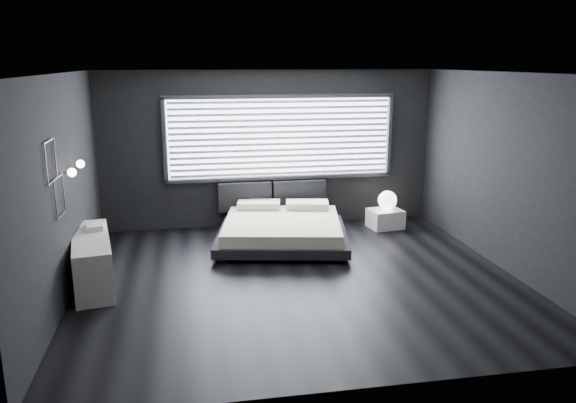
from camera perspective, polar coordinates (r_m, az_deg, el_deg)
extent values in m
plane|color=black|center=(7.89, 1.10, -7.84)|extent=(6.00, 6.00, 0.00)
plane|color=silver|center=(7.32, 1.21, 12.93)|extent=(6.00, 6.00, 0.00)
cube|color=black|center=(10.15, -1.91, 5.32)|extent=(6.00, 0.04, 2.80)
cube|color=black|center=(4.91, 7.48, -4.45)|extent=(6.00, 0.04, 2.80)
cube|color=black|center=(7.50, -21.93, 1.15)|extent=(0.04, 5.50, 2.80)
cube|color=black|center=(8.58, 21.23, 2.74)|extent=(0.04, 5.50, 2.80)
cube|color=white|center=(10.13, -0.77, 6.51)|extent=(4.00, 0.02, 1.38)
cube|color=#47474C|center=(9.97, -12.45, 6.07)|extent=(0.06, 0.08, 1.48)
cube|color=#47474C|center=(10.62, 10.25, 6.65)|extent=(0.06, 0.08, 1.48)
cube|color=#47474C|center=(10.03, -0.76, 10.63)|extent=(4.14, 0.08, 0.06)
cube|color=#47474C|center=(10.22, -0.73, 2.43)|extent=(4.14, 0.08, 0.06)
cube|color=silver|center=(10.07, -0.72, 6.47)|extent=(3.94, 0.03, 1.32)
cube|color=black|center=(10.15, -4.41, 0.51)|extent=(0.96, 0.16, 0.52)
cube|color=black|center=(10.29, 1.14, 0.74)|extent=(0.96, 0.16, 0.52)
cylinder|color=silver|center=(7.50, -21.62, 2.74)|extent=(0.10, 0.02, 0.02)
sphere|color=#FFE5B7|center=(7.49, -21.10, 2.77)|extent=(0.11, 0.11, 0.11)
cylinder|color=silver|center=(8.08, -20.83, 3.57)|extent=(0.10, 0.02, 0.02)
sphere|color=#FFE5B7|center=(8.07, -20.34, 3.60)|extent=(0.11, 0.11, 0.11)
cube|color=#47474C|center=(6.86, -23.14, 5.68)|extent=(0.01, 0.46, 0.02)
cube|color=#47474C|center=(6.93, -22.77, 1.93)|extent=(0.01, 0.46, 0.02)
cube|color=#47474C|center=(7.11, -22.56, 4.12)|extent=(0.01, 0.02, 0.46)
cube|color=#47474C|center=(6.67, -23.37, 3.44)|extent=(0.01, 0.02, 0.46)
cube|color=#47474C|center=(7.17, -22.35, 2.26)|extent=(0.01, 0.46, 0.02)
cube|color=#47474C|center=(7.27, -22.01, -1.28)|extent=(0.01, 0.46, 0.02)
cube|color=#47474C|center=(7.44, -21.83, 0.89)|extent=(0.01, 0.02, 0.46)
cube|color=#47474C|center=(7.00, -22.55, 0.04)|extent=(0.01, 0.02, 0.46)
cube|color=black|center=(8.62, -6.72, -5.74)|extent=(0.13, 0.13, 0.08)
cube|color=black|center=(8.58, 5.37, -5.79)|extent=(0.13, 0.13, 0.08)
cube|color=black|center=(10.14, -5.61, -2.64)|extent=(0.13, 0.13, 0.08)
cube|color=black|center=(10.11, 4.62, -2.67)|extent=(0.13, 0.13, 0.08)
cube|color=black|center=(9.28, -0.59, -3.43)|extent=(2.42, 2.35, 0.15)
cube|color=beige|center=(9.23, -0.59, -2.42)|extent=(2.17, 2.17, 0.19)
cube|color=beige|center=(9.92, -2.98, -0.33)|extent=(0.80, 0.53, 0.12)
cube|color=beige|center=(9.90, 1.96, -0.34)|extent=(0.80, 0.53, 0.12)
cube|color=white|center=(10.33, 9.85, -1.72)|extent=(0.64, 0.56, 0.33)
sphere|color=white|center=(10.29, 10.07, 0.14)|extent=(0.34, 0.34, 0.34)
cube|color=white|center=(8.06, -19.25, -5.65)|extent=(0.74, 1.74, 0.67)
cube|color=#47474C|center=(8.06, -17.56, -5.50)|extent=(0.29, 1.64, 0.65)
cube|color=silver|center=(8.29, -19.10, -2.50)|extent=(0.30, 0.37, 0.04)
cube|color=silver|center=(8.26, -19.07, -2.30)|extent=(0.28, 0.34, 0.03)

